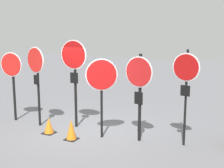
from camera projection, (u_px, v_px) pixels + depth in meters
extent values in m
plane|color=slate|center=(89.00, 131.00, 9.43)|extent=(40.00, 40.00, 0.00)
cylinder|color=black|center=(14.00, 87.00, 10.33)|extent=(0.08, 0.08, 2.24)
cylinder|color=white|center=(11.00, 64.00, 10.12)|extent=(0.79, 0.13, 0.80)
cylinder|color=red|center=(11.00, 65.00, 10.11)|extent=(0.73, 0.12, 0.74)
cylinder|color=black|center=(38.00, 88.00, 9.74)|extent=(0.07, 0.07, 2.43)
cylinder|color=white|center=(35.00, 60.00, 9.53)|extent=(0.78, 0.22, 0.80)
cylinder|color=red|center=(35.00, 60.00, 9.52)|extent=(0.73, 0.21, 0.74)
cube|color=black|center=(36.00, 80.00, 9.65)|extent=(0.25, 0.08, 0.30)
cylinder|color=black|center=(76.00, 88.00, 9.62)|extent=(0.08, 0.08, 2.49)
cylinder|color=white|center=(74.00, 55.00, 9.37)|extent=(0.88, 0.04, 0.88)
cylinder|color=#AD0F0F|center=(73.00, 55.00, 9.35)|extent=(0.82, 0.04, 0.82)
cube|color=black|center=(74.00, 78.00, 9.50)|extent=(0.27, 0.03, 0.33)
cylinder|color=black|center=(102.00, 101.00, 8.72)|extent=(0.07, 0.07, 2.14)
cylinder|color=white|center=(102.00, 75.00, 8.53)|extent=(0.76, 0.49, 0.89)
cylinder|color=red|center=(102.00, 75.00, 8.51)|extent=(0.71, 0.46, 0.83)
cylinder|color=black|center=(140.00, 98.00, 8.43)|extent=(0.09, 0.09, 2.41)
cylinder|color=white|center=(139.00, 72.00, 8.25)|extent=(0.82, 0.17, 0.83)
cylinder|color=red|center=(139.00, 72.00, 8.23)|extent=(0.76, 0.16, 0.77)
cube|color=black|center=(139.00, 98.00, 8.38)|extent=(0.25, 0.07, 0.34)
cylinder|color=black|center=(186.00, 99.00, 8.09)|extent=(0.06, 0.06, 2.55)
cylinder|color=white|center=(186.00, 67.00, 7.89)|extent=(0.72, 0.14, 0.73)
cylinder|color=#AD0F0F|center=(186.00, 67.00, 7.88)|extent=(0.67, 0.13, 0.67)
cube|color=black|center=(185.00, 91.00, 8.00)|extent=(0.25, 0.06, 0.28)
cube|color=black|center=(49.00, 133.00, 9.23)|extent=(0.34, 0.34, 0.02)
cone|color=orange|center=(49.00, 125.00, 9.19)|extent=(0.28, 0.28, 0.46)
cube|color=black|center=(71.00, 139.00, 8.73)|extent=(0.34, 0.34, 0.02)
cone|color=orange|center=(71.00, 129.00, 8.68)|extent=(0.28, 0.28, 0.56)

